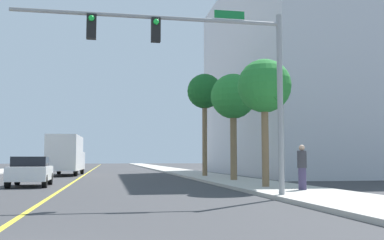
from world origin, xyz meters
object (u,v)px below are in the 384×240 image
object	(u,v)px
palm_near	(264,88)
car_black	(57,164)
palm_far	(205,93)
palm_mid	(233,98)
pedestrian	(302,167)
traffic_signal_mast	(204,58)
delivery_truck	(66,155)
car_white	(31,171)

from	to	relation	value
palm_near	car_black	distance (m)	39.20
palm_far	palm_near	bearing A→B (deg)	-90.18
palm_mid	pedestrian	bearing A→B (deg)	-87.91
traffic_signal_mast	delivery_truck	size ratio (longest dim) A/B	1.10
traffic_signal_mast	car_black	world-z (taller)	traffic_signal_mast
car_white	delivery_truck	distance (m)	15.80
palm_far	delivery_truck	bearing A→B (deg)	146.88
car_white	car_black	bearing A→B (deg)	92.25
palm_far	car_black	world-z (taller)	palm_far
palm_mid	pedestrian	distance (m)	9.90
palm_far	car_black	distance (m)	27.38
palm_far	traffic_signal_mast	bearing A→B (deg)	-102.18
car_black	palm_mid	bearing A→B (deg)	-64.08
palm_near	palm_mid	bearing A→B (deg)	86.63
car_white	delivery_truck	bearing A→B (deg)	87.14
car_white	delivery_truck	size ratio (longest dim) A/B	0.46
palm_mid	car_white	world-z (taller)	palm_mid
car_black	palm_near	bearing A→B (deg)	-68.66
palm_near	delivery_truck	distance (m)	23.14
palm_mid	car_black	bearing A→B (deg)	114.30
palm_far	delivery_truck	world-z (taller)	palm_far
car_black	pedestrian	world-z (taller)	pedestrian
palm_near	palm_mid	world-z (taller)	palm_mid
traffic_signal_mast	palm_far	bearing A→B (deg)	77.82
palm_mid	delivery_truck	xyz separation A→B (m)	(-11.01, 13.65, -3.35)
car_black	pedestrian	size ratio (longest dim) A/B	2.39
palm_near	palm_far	xyz separation A→B (m)	(0.04, 13.39, 1.69)
palm_mid	car_white	size ratio (longest dim) A/B	1.65
palm_near	pedestrian	distance (m)	4.36
traffic_signal_mast	delivery_truck	bearing A→B (deg)	105.33
car_black	delivery_truck	distance (m)	16.59
delivery_truck	palm_mid	bearing A→B (deg)	-49.25
traffic_signal_mast	palm_near	xyz separation A→B (m)	(3.82, 4.48, -0.24)
palm_near	palm_mid	size ratio (longest dim) A/B	0.91
traffic_signal_mast	car_white	size ratio (longest dim) A/B	2.40
traffic_signal_mast	palm_mid	bearing A→B (deg)	69.36
palm_near	delivery_truck	xyz separation A→B (m)	(-10.62, 20.35, -2.92)
car_white	delivery_truck	world-z (taller)	delivery_truck
palm_near	palm_mid	xyz separation A→B (m)	(0.39, 6.69, 0.43)
palm_mid	palm_far	xyz separation A→B (m)	(-0.35, 6.70, 1.26)
palm_near	traffic_signal_mast	bearing A→B (deg)	-130.41
palm_mid	delivery_truck	size ratio (longest dim) A/B	0.76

